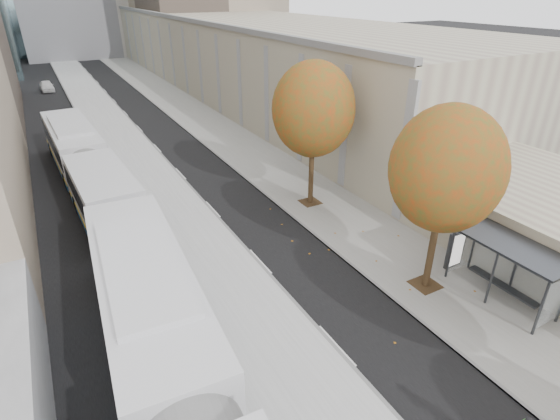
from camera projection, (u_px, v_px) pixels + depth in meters
bus_platform at (130, 156)px, 32.24m from camera, size 4.25×150.00×0.15m
sidewalk at (230, 140)px, 35.69m from camera, size 4.75×150.00×0.08m
building_tan at (223, 44)px, 61.37m from camera, size 18.00×92.00×8.00m
bus_shelter at (513, 252)px, 16.64m from camera, size 1.90×4.40×2.53m
tree_c at (447, 170)px, 15.94m from camera, size 4.20×4.20×7.28m
tree_d at (313, 110)px, 22.85m from camera, size 4.40×4.40×7.60m
bus_near at (180, 402)px, 11.12m from camera, size 3.96×19.57×3.24m
bus_far at (85, 163)px, 26.58m from camera, size 3.49×18.02×2.99m
distant_car at (47, 86)px, 52.23m from camera, size 1.56×3.63×1.22m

